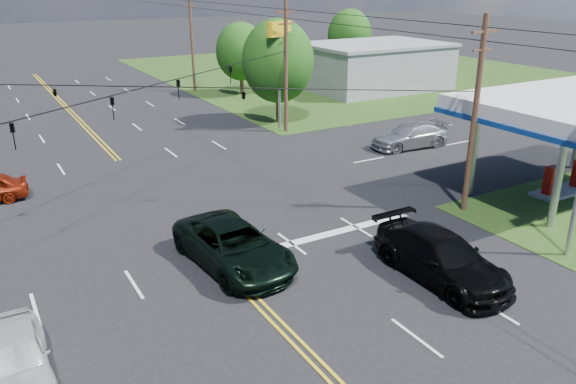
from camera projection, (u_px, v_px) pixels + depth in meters
ground at (157, 201)px, 29.53m from camera, size 280.00×280.00×0.00m
grass_ne at (345, 70)px, 71.81m from camera, size 46.00×48.00×0.03m
stop_bar at (320, 237)px, 25.41m from camera, size 10.00×0.50×0.02m
retail_ne at (374, 67)px, 58.98m from camera, size 14.00×10.00×4.40m
pole_se at (475, 114)px, 26.60m from camera, size 1.60×0.28×9.50m
pole_ne at (286, 66)px, 41.15m from camera, size 1.60×0.28×9.50m
pole_right_far at (192, 40)px, 56.42m from camera, size 1.60×0.28×10.00m
span_wire_signals at (147, 87)px, 27.40m from camera, size 26.00×18.00×1.13m
power_lines at (155, 35)px, 24.85m from camera, size 26.04×100.00×0.64m
tree_right_a at (278, 61)px, 44.06m from camera, size 5.70×5.70×8.18m
tree_right_b at (241, 52)px, 55.17m from camera, size 4.94×4.94×7.09m
tree_far_r at (349, 35)px, 68.10m from camera, size 5.32×5.32×7.63m
pickup_dkgreen at (234, 246)px, 22.59m from camera, size 3.43×6.54×1.76m
suv_black at (441, 257)px, 21.64m from camera, size 2.53×6.16×1.78m
pickup_white at (16, 357)px, 16.12m from camera, size 1.84×4.46×1.51m
sedan_far at (410, 136)px, 38.61m from camera, size 5.82×2.78×1.64m
polesign_ne at (279, 46)px, 41.47m from camera, size 2.22×0.75×8.09m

